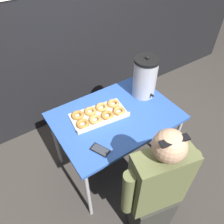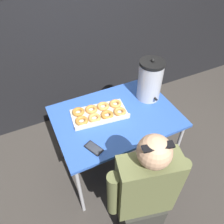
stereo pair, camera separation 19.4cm
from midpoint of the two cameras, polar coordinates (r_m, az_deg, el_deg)
ground_plane at (r=2.60m, az=3.00°, el=-13.15°), size 12.00×12.00×0.00m
back_wall at (r=2.50m, az=-8.23°, el=25.48°), size 6.00×0.11×2.79m
folding_table at (r=2.03m, az=3.74°, el=-2.15°), size 1.12×0.79×0.77m
donut_box at (r=1.98m, az=-0.56°, el=-0.37°), size 0.53×0.32×0.05m
coffee_urn at (r=2.11m, az=12.51°, el=8.00°), size 0.23×0.26×0.43m
cell_phone at (r=1.74m, az=-1.59°, el=-9.60°), size 0.13×0.17×0.01m
person_seated at (r=1.75m, az=11.75°, el=-21.10°), size 0.54×0.29×1.28m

